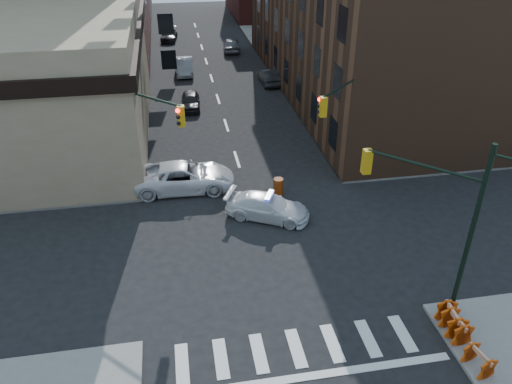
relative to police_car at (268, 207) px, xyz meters
name	(u,v)px	position (x,y,z in m)	size (l,w,h in m)	color
ground	(264,246)	(-0.69, -2.65, -0.68)	(140.00, 140.00, 0.00)	black
sidewalk_ne	(409,54)	(22.31, 30.10, -0.60)	(34.00, 54.50, 0.15)	gray
commercial_row_ne	(364,10)	(12.31, 19.85, 6.32)	(14.00, 34.00, 14.00)	#523220
signal_pole_se	(444,219)	(5.35, -8.18, 3.94)	(5.40, 5.27, 8.00)	black
signal_pole_nw	(140,135)	(-6.54, 2.68, 3.66)	(3.58, 3.67, 8.00)	black
signal_pole_ne	(347,120)	(5.15, 2.70, 3.66)	(3.67, 3.58, 8.00)	black
tree_ne_near	(291,44)	(6.81, 23.35, 2.81)	(3.00, 3.00, 4.85)	black
tree_ne_far	(274,26)	(6.81, 31.35, 2.81)	(3.00, 3.00, 4.85)	black
police_car	(268,207)	(0.00, 0.00, 0.00)	(1.90, 4.67, 1.36)	silver
pickup	(184,177)	(-4.39, 3.97, 0.17)	(2.80, 6.08, 1.69)	silver
parked_car_wnear	(190,101)	(-3.19, 17.51, -0.03)	(1.54, 3.83, 1.30)	black
parked_car_wfar	(185,66)	(-3.19, 27.20, 0.09)	(1.63, 4.68, 1.54)	gray
parked_car_wdeep	(169,35)	(-4.40, 41.28, -0.03)	(1.83, 4.49, 1.30)	black
parked_car_enear	(269,76)	(4.57, 22.79, 0.02)	(1.48, 4.26, 1.40)	black
parked_car_efar	(231,45)	(2.59, 34.96, 0.09)	(1.80, 4.48, 1.53)	gray
pedestrian_a	(131,163)	(-7.59, 5.93, 0.40)	(0.68, 0.44, 1.86)	black
pedestrian_b	(35,190)	(-12.82, 3.35, 0.46)	(0.96, 0.75, 1.98)	black
pedestrian_c	(38,172)	(-13.02, 5.50, 0.48)	(1.18, 0.49, 2.01)	#1D202C
barrel_road	(278,187)	(1.11, 2.34, -0.15)	(0.59, 0.59, 1.05)	red
barrel_bank	(190,175)	(-4.01, 4.71, -0.14)	(0.60, 0.60, 1.07)	orange
barricade_se_a	(456,326)	(5.71, -10.03, -0.03)	(1.32, 0.66, 0.99)	orange
barricade_se_b	(451,320)	(5.71, -9.65, -0.02)	(1.35, 0.68, 1.02)	#D7430A
barricade_se_c	(479,361)	(5.71, -11.72, -0.09)	(1.17, 0.58, 0.88)	#CC5809
barricade_nw_a	(131,174)	(-7.61, 5.35, -0.06)	(1.24, 0.62, 0.93)	#EB5E0B
barricade_nw_b	(105,176)	(-9.19, 5.35, -0.09)	(1.18, 0.59, 0.88)	#C64B09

